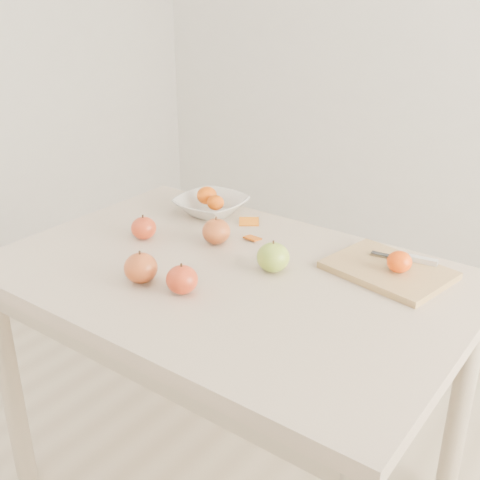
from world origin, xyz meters
The scene contains 14 objects.
table centered at (0.00, 0.00, 0.65)m, with size 1.20×0.80×0.75m.
cutting_board centered at (0.33, 0.23, 0.76)m, with size 0.29×0.21×0.02m, color tan.
board_tangerine centered at (0.36, 0.22, 0.80)m, with size 0.06×0.06×0.05m, color #E64F08.
fruit_bowl centered at (-0.29, 0.29, 0.78)m, with size 0.21×0.21×0.05m, color silver.
bowl_tangerine_near centered at (-0.32, 0.30, 0.80)m, with size 0.06×0.06×0.06m, color #D94107.
bowl_tangerine_far centered at (-0.26, 0.27, 0.80)m, with size 0.05×0.05×0.05m, color orange.
orange_peel_a centered at (-0.14, 0.29, 0.75)m, with size 0.06×0.04×0.00m, color orange.
orange_peel_b centered at (-0.07, 0.20, 0.75)m, with size 0.04×0.04×0.00m, color #C4550D.
paring_knife centered at (0.38, 0.30, 0.78)m, with size 0.17×0.06×0.01m.
apple_green centered at (0.09, 0.07, 0.79)m, with size 0.08×0.08×0.08m, color #6C971A.
apple_red_a centered at (-0.13, 0.12, 0.79)m, with size 0.08×0.08×0.07m, color maroon.
apple_red_e centered at (-0.02, -0.15, 0.78)m, with size 0.08×0.08×0.07m, color #A70E08.
apple_red_b centered at (-0.32, 0.02, 0.78)m, with size 0.07×0.07×0.07m, color maroon.
apple_red_c centered at (-0.14, -0.17, 0.79)m, with size 0.08×0.08×0.08m, color maroon.
Camera 1 is at (0.84, -1.09, 1.45)m, focal length 45.00 mm.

